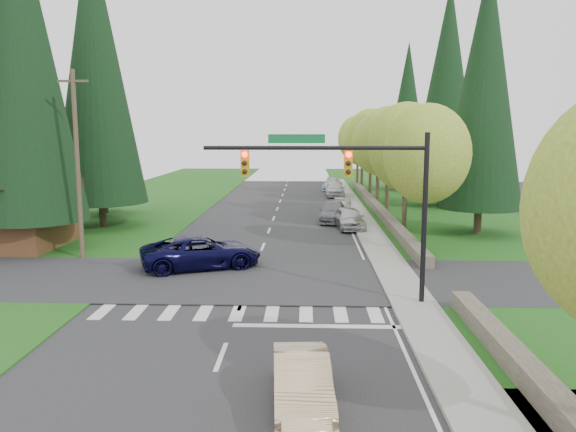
{
  "coord_description": "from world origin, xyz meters",
  "views": [
    {
      "loc": [
        2.6,
        -17.26,
        6.84
      ],
      "look_at": [
        1.71,
        9.37,
        2.8
      ],
      "focal_mm": 35.0,
      "sensor_mm": 36.0,
      "label": 1
    }
  ],
  "objects_px": {
    "sedan_champagne": "(302,382)",
    "parked_car_e": "(332,184)",
    "suv_navy": "(201,252)",
    "parked_car_c": "(343,206)",
    "parked_car_b": "(333,212)",
    "parked_car_d": "(335,189)",
    "parked_car_a": "(349,218)"
  },
  "relations": [
    {
      "from": "sedan_champagne",
      "to": "suv_navy",
      "type": "bearing_deg",
      "value": 106.17
    },
    {
      "from": "sedan_champagne",
      "to": "parked_car_c",
      "type": "bearing_deg",
      "value": 80.79
    },
    {
      "from": "parked_car_b",
      "to": "parked_car_d",
      "type": "relative_size",
      "value": 1.07
    },
    {
      "from": "parked_car_b",
      "to": "parked_car_d",
      "type": "xyz_separation_m",
      "value": [
        0.93,
        16.43,
        0.07
      ]
    },
    {
      "from": "parked_car_d",
      "to": "parked_car_e",
      "type": "relative_size",
      "value": 0.95
    },
    {
      "from": "sedan_champagne",
      "to": "parked_car_b",
      "type": "height_order",
      "value": "parked_car_b"
    },
    {
      "from": "suv_navy",
      "to": "parked_car_c",
      "type": "height_order",
      "value": "suv_navy"
    },
    {
      "from": "parked_car_a",
      "to": "parked_car_b",
      "type": "xyz_separation_m",
      "value": [
        -0.96,
        3.29,
        -0.03
      ]
    },
    {
      "from": "parked_car_b",
      "to": "sedan_champagne",
      "type": "bearing_deg",
      "value": -90.06
    },
    {
      "from": "suv_navy",
      "to": "parked_car_a",
      "type": "xyz_separation_m",
      "value": [
        8.27,
        11.78,
        -0.06
      ]
    },
    {
      "from": "sedan_champagne",
      "to": "parked_car_b",
      "type": "distance_m",
      "value": 29.35
    },
    {
      "from": "suv_navy",
      "to": "parked_car_c",
      "type": "relative_size",
      "value": 1.51
    },
    {
      "from": "parked_car_a",
      "to": "parked_car_d",
      "type": "distance_m",
      "value": 19.72
    },
    {
      "from": "sedan_champagne",
      "to": "parked_car_e",
      "type": "relative_size",
      "value": 0.81
    },
    {
      "from": "parked_car_b",
      "to": "parked_car_c",
      "type": "height_order",
      "value": "parked_car_b"
    },
    {
      "from": "parked_car_a",
      "to": "parked_car_b",
      "type": "bearing_deg",
      "value": 99.43
    },
    {
      "from": "parked_car_c",
      "to": "parked_car_d",
      "type": "distance_m",
      "value": 12.6
    },
    {
      "from": "sedan_champagne",
      "to": "suv_navy",
      "type": "xyz_separation_m",
      "value": [
        -5.18,
        14.2,
        0.17
      ]
    },
    {
      "from": "suv_navy",
      "to": "parked_car_d",
      "type": "xyz_separation_m",
      "value": [
        8.24,
        31.5,
        -0.02
      ]
    },
    {
      "from": "parked_car_a",
      "to": "parked_car_c",
      "type": "distance_m",
      "value": 7.12
    },
    {
      "from": "parked_car_a",
      "to": "parked_car_b",
      "type": "relative_size",
      "value": 0.89
    },
    {
      "from": "sedan_champagne",
      "to": "suv_navy",
      "type": "relative_size",
      "value": 0.68
    },
    {
      "from": "parked_car_c",
      "to": "parked_car_d",
      "type": "bearing_deg",
      "value": 92.91
    },
    {
      "from": "sedan_champagne",
      "to": "parked_car_a",
      "type": "relative_size",
      "value": 0.89
    },
    {
      "from": "parked_car_a",
      "to": "parked_car_c",
      "type": "height_order",
      "value": "parked_car_a"
    },
    {
      "from": "parked_car_b",
      "to": "parked_car_c",
      "type": "relative_size",
      "value": 1.28
    },
    {
      "from": "suv_navy",
      "to": "parked_car_c",
      "type": "bearing_deg",
      "value": -45.03
    },
    {
      "from": "parked_car_d",
      "to": "parked_car_b",
      "type": "bearing_deg",
      "value": -93.73
    },
    {
      "from": "sedan_champagne",
      "to": "parked_car_e",
      "type": "xyz_separation_m",
      "value": [
        3.09,
        52.15,
        0.06
      ]
    },
    {
      "from": "parked_car_c",
      "to": "parked_car_e",
      "type": "distance_m",
      "value": 19.05
    },
    {
      "from": "parked_car_a",
      "to": "parked_car_d",
      "type": "xyz_separation_m",
      "value": [
        -0.03,
        19.72,
        0.04
      ]
    },
    {
      "from": "parked_car_b",
      "to": "parked_car_c",
      "type": "xyz_separation_m",
      "value": [
        0.96,
        3.83,
        -0.08
      ]
    }
  ]
}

